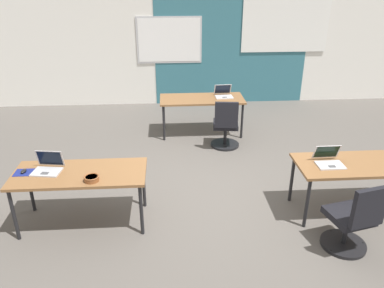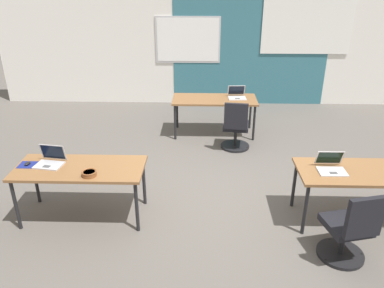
{
  "view_description": "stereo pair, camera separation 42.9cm",
  "coord_description": "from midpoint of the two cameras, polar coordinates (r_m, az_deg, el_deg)",
  "views": [
    {
      "loc": [
        -0.66,
        -4.67,
        2.94
      ],
      "look_at": [
        -0.36,
        -0.27,
        0.9
      ],
      "focal_mm": 35.22,
      "sensor_mm": 36.0,
      "label": 1
    },
    {
      "loc": [
        -0.24,
        -4.68,
        2.94
      ],
      "look_at": [
        -0.36,
        -0.27,
        0.9
      ],
      "focal_mm": 35.22,
      "sensor_mm": 36.0,
      "label": 2
    }
  ],
  "objects": [
    {
      "name": "snack_bowl",
      "position": [
        4.57,
        -17.6,
        -5.01
      ],
      "size": [
        0.18,
        0.18,
        0.06
      ],
      "color": "brown",
      "rests_on": "desk_near_left"
    },
    {
      "name": "desk_near_left",
      "position": [
        4.85,
        -19.07,
        -4.75
      ],
      "size": [
        1.6,
        0.7,
        0.72
      ],
      "color": "brown",
      "rests_on": "ground"
    },
    {
      "name": "desk_near_right",
      "position": [
        5.16,
        21.81,
        -3.33
      ],
      "size": [
        1.6,
        0.7,
        0.72
      ],
      "color": "brown",
      "rests_on": "ground"
    },
    {
      "name": "mousepad_near_left_end",
      "position": [
        5.07,
        -26.37,
        -3.95
      ],
      "size": [
        0.22,
        0.19,
        0.0
      ],
      "color": "navy",
      "rests_on": "desk_near_left"
    },
    {
      "name": "laptop_near_left_end",
      "position": [
        4.97,
        -23.35,
        -3.28
      ],
      "size": [
        0.37,
        0.33,
        0.23
      ],
      "rotation": [
        0.0,
        0.0,
        -0.15
      ],
      "color": "#B7B7BC",
      "rests_on": "desk_near_left"
    },
    {
      "name": "desk_far_center",
      "position": [
        7.26,
        -0.2,
        6.49
      ],
      "size": [
        1.6,
        0.7,
        0.72
      ],
      "color": "brown",
      "rests_on": "ground"
    },
    {
      "name": "laptop_near_right_inner",
      "position": [
        4.96,
        17.73,
        -2.43
      ],
      "size": [
        0.33,
        0.32,
        0.22
      ],
      "rotation": [
        0.0,
        0.0,
        0.01
      ],
      "color": "silver",
      "rests_on": "desk_near_right"
    },
    {
      "name": "ground_plane",
      "position": [
        5.54,
        1.32,
        -7.25
      ],
      "size": [
        24.0,
        24.0,
        0.0
      ],
      "color": "#56514C"
    },
    {
      "name": "chair_near_right_inner",
      "position": [
        4.57,
        20.65,
        -11.14
      ],
      "size": [
        0.53,
        0.58,
        0.92
      ],
      "rotation": [
        0.0,
        0.0,
        3.38
      ],
      "color": "black",
      "rests_on": "ground"
    },
    {
      "name": "chair_far_right",
      "position": [
        6.74,
        3.29,
        2.4
      ],
      "size": [
        0.52,
        0.56,
        0.92
      ],
      "rotation": [
        0.0,
        0.0,
        3.01
      ],
      "color": "black",
      "rests_on": "ground"
    },
    {
      "name": "mouse_near_left_end",
      "position": [
        5.06,
        -26.41,
        -3.76
      ],
      "size": [
        0.07,
        0.11,
        0.03
      ],
      "color": "black",
      "rests_on": "mousepad_near_left_end"
    },
    {
      "name": "laptop_far_right",
      "position": [
        7.33,
        3.13,
        7.52
      ],
      "size": [
        0.35,
        0.34,
        0.22
      ],
      "rotation": [
        0.0,
        0.0,
        0.05
      ],
      "color": "silver",
      "rests_on": "desk_far_center"
    },
    {
      "name": "back_wall_assembly",
      "position": [
        9.01,
        -0.81,
        15.02
      ],
      "size": [
        10.0,
        0.27,
        2.8
      ],
      "color": "silver",
      "rests_on": "ground"
    }
  ]
}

